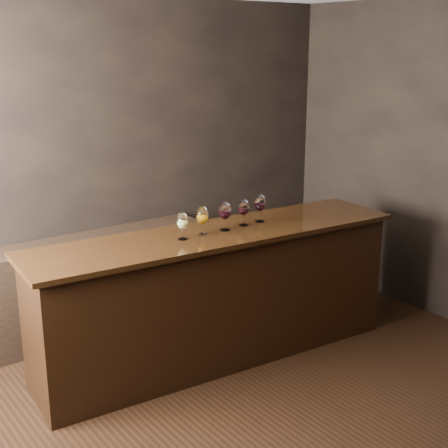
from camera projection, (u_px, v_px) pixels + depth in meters
ground at (256, 434)px, 3.99m from camera, size 5.00×5.00×0.00m
room_shell at (216, 155)px, 3.44m from camera, size 5.02×4.52×2.81m
bar_counter at (217, 298)px, 4.85m from camera, size 2.90×0.86×1.00m
bar_top at (217, 234)px, 4.70m from camera, size 3.00×0.93×0.04m
back_bar_shelf at (79, 287)px, 5.28m from camera, size 2.33×0.40×0.84m
glass_white at (182, 222)px, 4.49m from camera, size 0.08×0.08×0.19m
glass_amber at (202, 217)px, 4.59m from camera, size 0.09×0.09×0.21m
glass_red_a at (225, 212)px, 4.70m from camera, size 0.09×0.09×0.21m
glass_red_b at (244, 209)px, 4.83m from camera, size 0.08×0.08×0.20m
glass_red_c at (260, 204)px, 4.93m from camera, size 0.09×0.09×0.21m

